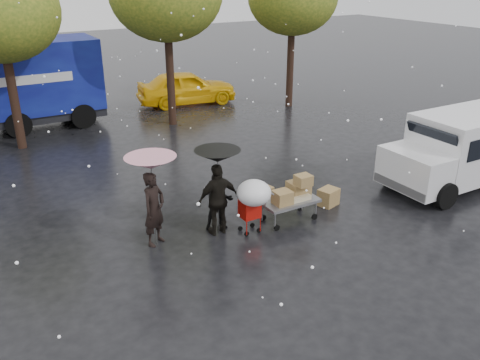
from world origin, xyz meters
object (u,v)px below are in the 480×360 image
vendor_cart (292,194)px  yellow_taxi (187,87)px  shopping_cart (253,196)px  white_van (464,148)px  person_black (218,199)px  person_pink (154,209)px

vendor_cart → yellow_taxi: yellow_taxi is taller
vendor_cart → shopping_cart: 1.36m
shopping_cart → white_van: 7.17m
shopping_cart → white_van: size_ratio=0.30×
person_black → white_van: 7.92m
person_pink → vendor_cart: (3.55, -0.64, -0.19)m
person_pink → person_black: bearing=-43.3°
white_van → yellow_taxi: bearing=103.4°
white_van → yellow_taxi: (-3.11, 13.09, -0.36)m
shopping_cart → yellow_taxi: size_ratio=0.31×
person_pink → yellow_taxi: 13.41m
shopping_cart → white_van: bearing=-3.5°
vendor_cart → yellow_taxi: size_ratio=0.33×
person_pink → shopping_cart: bearing=-51.7°
person_black → white_van: bearing=174.9°
white_van → person_black: bearing=173.2°
person_pink → vendor_cart: size_ratio=1.21×
person_pink → yellow_taxi: (6.29, 11.84, -0.12)m
person_black → white_van: size_ratio=0.38×
person_black → white_van: (7.86, -0.94, 0.24)m
person_black → vendor_cart: 2.04m
shopping_cart → yellow_taxi: (4.05, 12.65, -0.27)m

